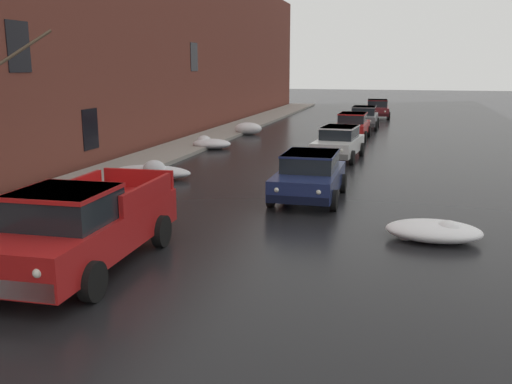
% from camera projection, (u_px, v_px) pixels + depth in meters
% --- Properties ---
extents(left_sidewalk_slab, '(2.53, 80.00, 0.16)m').
position_uv_depth(left_sidewalk_slab, '(115.00, 172.00, 21.34)').
color(left_sidewalk_slab, gray).
rests_on(left_sidewalk_slab, ground).
extents(brick_townhouse_facade, '(0.63, 80.00, 10.14)m').
position_uv_depth(brick_townhouse_facade, '(65.00, 36.00, 20.69)').
color(brick_townhouse_facade, brown).
rests_on(brick_townhouse_facade, ground).
extents(snow_bank_near_corner_left, '(1.91, 1.36, 0.63)m').
position_uv_depth(snow_bank_near_corner_left, '(210.00, 143.00, 27.84)').
color(snow_bank_near_corner_left, white).
rests_on(snow_bank_near_corner_left, ground).
extents(snow_bank_mid_block_left, '(2.93, 1.15, 0.71)m').
position_uv_depth(snow_bank_mid_block_left, '(153.00, 171.00, 20.38)').
color(snow_bank_mid_block_left, white).
rests_on(snow_bank_mid_block_left, ground).
extents(snow_bank_near_corner_right, '(2.20, 1.39, 0.54)m').
position_uv_depth(snow_bank_near_corner_right, '(434.00, 231.00, 13.14)').
color(snow_bank_near_corner_right, white).
rests_on(snow_bank_near_corner_right, ground).
extents(snow_bank_along_right_kerb, '(1.65, 1.08, 0.72)m').
position_uv_depth(snow_bank_along_right_kerb, '(248.00, 129.00, 33.50)').
color(snow_bank_along_right_kerb, white).
rests_on(snow_bank_along_right_kerb, ground).
extents(pickup_truck_red_approaching_near_lane, '(2.26, 5.30, 1.76)m').
position_uv_depth(pickup_truck_red_approaching_near_lane, '(83.00, 226.00, 11.17)').
color(pickup_truck_red_approaching_near_lane, red).
rests_on(pickup_truck_red_approaching_near_lane, ground).
extents(sedan_darkblue_parked_kerbside_close, '(2.01, 4.05, 1.42)m').
position_uv_depth(sedan_darkblue_parked_kerbside_close, '(310.00, 175.00, 17.17)').
color(sedan_darkblue_parked_kerbside_close, navy).
rests_on(sedan_darkblue_parked_kerbside_close, ground).
extents(sedan_white_parked_kerbside_mid, '(2.08, 4.19, 1.42)m').
position_uv_depth(sedan_white_parked_kerbside_mid, '(339.00, 142.00, 24.59)').
color(sedan_white_parked_kerbside_mid, silver).
rests_on(sedan_white_parked_kerbside_mid, ground).
extents(sedan_red_parked_far_down_block, '(1.92, 4.33, 1.42)m').
position_uv_depth(sedan_red_parked_far_down_block, '(352.00, 125.00, 31.61)').
color(sedan_red_parked_far_down_block, red).
rests_on(sedan_red_parked_far_down_block, ground).
extents(sedan_grey_queued_behind_truck, '(1.91, 4.24, 1.42)m').
position_uv_depth(sedan_grey_queued_behind_truck, '(364.00, 117.00, 36.80)').
color(sedan_grey_queued_behind_truck, slate).
rests_on(sedan_grey_queued_behind_truck, ground).
extents(sedan_maroon_at_far_intersection, '(2.12, 4.37, 1.42)m').
position_uv_depth(sedan_maroon_at_far_intersection, '(377.00, 108.00, 44.17)').
color(sedan_maroon_at_far_intersection, maroon).
rests_on(sedan_maroon_at_far_intersection, ground).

